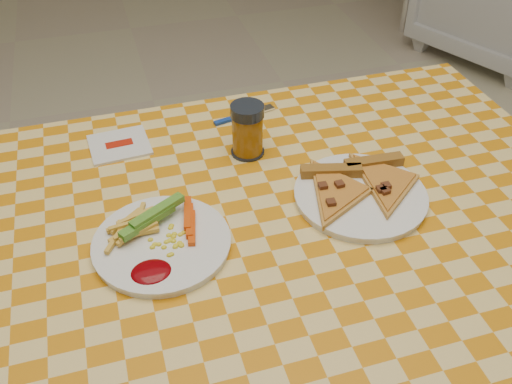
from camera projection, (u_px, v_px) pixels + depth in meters
The scene contains 8 objects.
table at pixel (259, 253), 1.04m from camera, with size 1.28×0.88×0.76m.
plate_left at pixel (162, 244), 0.95m from camera, with size 0.23×0.23×0.01m, color white.
plate_right at pixel (360, 196), 1.04m from camera, with size 0.24×0.24×0.01m, color white.
fries_veggies at pixel (154, 231), 0.95m from camera, with size 0.19×0.18×0.04m.
pizza_slices at pixel (359, 184), 1.05m from camera, with size 0.27×0.25×0.02m.
drink_glass at pixel (247, 130), 1.12m from camera, with size 0.07×0.07×0.11m.
napkin at pixel (119, 145), 1.17m from camera, with size 0.13×0.12×0.01m.
fork at pixel (245, 115), 1.26m from camera, with size 0.15×0.05×0.01m.
Camera 1 is at (-0.21, -0.70, 1.43)m, focal length 40.00 mm.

